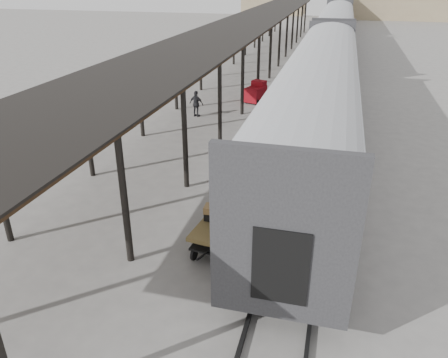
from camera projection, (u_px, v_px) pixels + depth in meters
name	position (u px, v px, depth m)	size (l,w,h in m)	color
ground	(196.00, 230.00, 14.19)	(160.00, 160.00, 0.00)	slate
train	(335.00, 29.00, 41.85)	(3.45, 76.01, 4.01)	silver
canopy	(248.00, 23.00, 34.23)	(4.90, 64.30, 4.15)	#422B19
rails	(333.00, 57.00, 43.16)	(1.54, 150.00, 0.12)	black
baggage_cart	(222.00, 228.00, 13.11)	(1.56, 2.54, 0.86)	brown
suitcase_stack	(224.00, 210.00, 13.27)	(1.27, 1.15, 0.57)	#333335
luggage_tug	(256.00, 93.00, 28.01)	(1.31, 1.69, 1.32)	maroon
porter	(221.00, 206.00, 12.03)	(0.67, 0.44, 1.83)	navy
pedestrian	(196.00, 104.00, 25.10)	(0.88, 0.37, 1.50)	black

